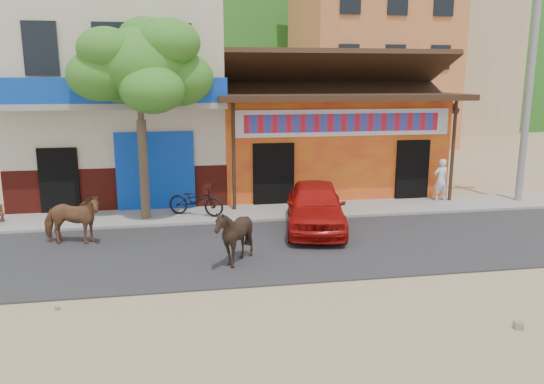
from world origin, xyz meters
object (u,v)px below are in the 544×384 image
(red_car, at_px, (315,206))
(scooter, at_px, (196,200))
(cow_tan, at_px, (72,219))
(cow_dark, at_px, (234,236))
(utility_pole, at_px, (530,84))
(pedestrian, at_px, (441,180))
(tree, at_px, (141,120))

(red_car, xyz_separation_m, scooter, (-3.36, 1.85, -0.13))
(cow_tan, distance_m, cow_dark, 4.64)
(cow_tan, height_order, scooter, cow_tan)
(cow_dark, relative_size, red_car, 0.35)
(utility_pole, xyz_separation_m, scooter, (-11.26, -0.17, -3.52))
(cow_dark, xyz_separation_m, pedestrian, (7.78, 5.03, 0.11))
(cow_dark, relative_size, scooter, 0.77)
(tree, relative_size, utility_pole, 0.75)
(cow_dark, bearing_deg, red_car, 121.42)
(tree, bearing_deg, cow_dark, -62.69)
(scooter, xyz_separation_m, pedestrian, (8.51, 0.61, 0.26))
(cow_tan, xyz_separation_m, scooter, (3.30, 2.13, -0.12))
(utility_pole, distance_m, red_car, 8.84)
(cow_tan, xyz_separation_m, pedestrian, (11.81, 2.74, 0.14))
(utility_pole, distance_m, scooter, 11.80)
(utility_pole, bearing_deg, scooter, -179.12)
(cow_tan, relative_size, cow_dark, 1.14)
(utility_pole, height_order, cow_dark, utility_pole)
(utility_pole, relative_size, pedestrian, 5.44)
(tree, relative_size, cow_dark, 4.28)
(utility_pole, bearing_deg, cow_dark, -156.40)
(cow_dark, bearing_deg, tree, -165.79)
(utility_pole, height_order, red_car, utility_pole)
(utility_pole, relative_size, scooter, 4.39)
(cow_tan, bearing_deg, pedestrian, -68.14)
(utility_pole, relative_size, cow_tan, 5.01)
(utility_pole, bearing_deg, pedestrian, 171.02)
(tree, height_order, cow_tan, tree)
(tree, height_order, cow_dark, tree)
(cow_tan, xyz_separation_m, red_car, (6.65, 0.28, 0.02))
(scooter, bearing_deg, utility_pole, -63.35)
(cow_tan, bearing_deg, red_car, -78.77)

